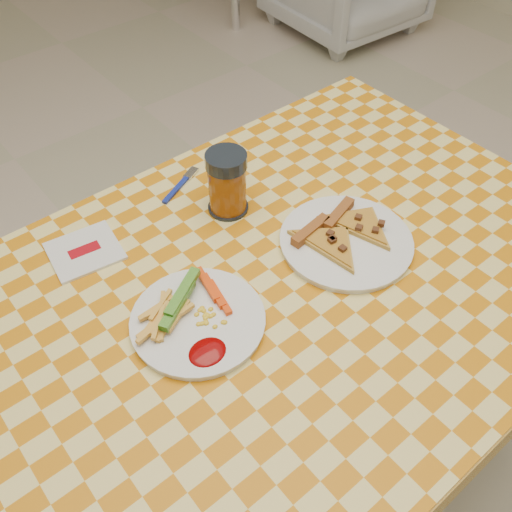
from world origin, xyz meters
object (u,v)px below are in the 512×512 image
at_px(drink_glass, 227,183).
at_px(plate_right, 346,242).
at_px(plate_left, 198,322).
at_px(table, 280,305).

bearing_deg(drink_glass, plate_right, -63.82).
relative_size(plate_left, drink_glass, 1.67).
bearing_deg(plate_right, drink_glass, 116.18).
height_order(plate_left, plate_right, same).
bearing_deg(table, drink_glass, 78.43).
distance_m(plate_left, drink_glass, 0.31).
xyz_separation_m(plate_left, drink_glass, (0.22, 0.20, 0.06)).
xyz_separation_m(table, plate_right, (0.16, -0.01, 0.08)).
relative_size(table, plate_left, 5.57).
height_order(table, plate_left, plate_left).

